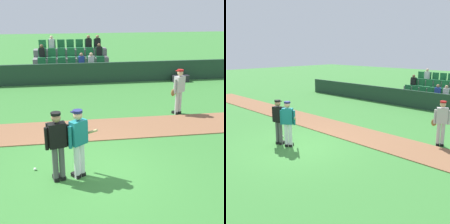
# 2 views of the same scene
# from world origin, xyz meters

# --- Properties ---
(ground_plane) EXTENTS (80.00, 80.00, 0.00)m
(ground_plane) POSITION_xyz_m (0.00, 0.00, 0.00)
(ground_plane) COLOR #387A33
(infield_dirt_path) EXTENTS (28.00, 1.91, 0.03)m
(infield_dirt_path) POSITION_xyz_m (0.00, 2.87, 0.01)
(infield_dirt_path) COLOR brown
(infield_dirt_path) RESTS_ON ground
(dugout_fence) EXTENTS (20.00, 0.16, 1.10)m
(dugout_fence) POSITION_xyz_m (0.00, 9.60, 0.55)
(dugout_fence) COLOR #1E3828
(dugout_fence) RESTS_ON ground
(stadium_bleachers) EXTENTS (4.45, 2.95, 2.30)m
(stadium_bleachers) POSITION_xyz_m (0.02, 11.48, 0.63)
(stadium_bleachers) COLOR slate
(stadium_bleachers) RESTS_ON ground
(batter_teal_jersey) EXTENTS (0.72, 0.69, 1.76)m
(batter_teal_jersey) POSITION_xyz_m (-0.17, -0.14, 0.97)
(batter_teal_jersey) COLOR white
(batter_teal_jersey) RESTS_ON ground
(umpire_home_plate) EXTENTS (0.57, 0.38, 1.76)m
(umpire_home_plate) POSITION_xyz_m (-0.68, -0.22, 1.00)
(umpire_home_plate) COLOR #4C4C4C
(umpire_home_plate) RESTS_ON ground
(runner_grey_jersey) EXTENTS (0.64, 0.43, 1.76)m
(runner_grey_jersey) POSITION_xyz_m (3.86, 4.02, 0.96)
(runner_grey_jersey) COLOR #B2B2B2
(runner_grey_jersey) RESTS_ON ground
(baseball) EXTENTS (0.07, 0.07, 0.07)m
(baseball) POSITION_xyz_m (-1.31, 0.34, 0.04)
(baseball) COLOR white
(baseball) RESTS_ON ground
(equipment_bag) EXTENTS (0.90, 0.36, 0.36)m
(equipment_bag) POSITION_xyz_m (5.90, 9.15, 0.18)
(equipment_bag) COLOR #232328
(equipment_bag) RESTS_ON ground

